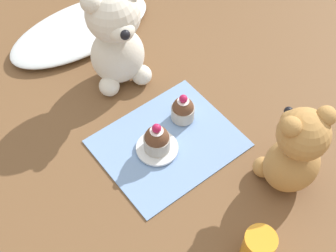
{
  "coord_description": "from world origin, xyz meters",
  "views": [
    {
      "loc": [
        -0.31,
        -0.39,
        0.73
      ],
      "look_at": [
        0.0,
        0.0,
        0.06
      ],
      "focal_mm": 50.0,
      "sensor_mm": 36.0,
      "label": 1
    }
  ],
  "objects_px": {
    "cupcake_near_cream_bear": "(183,109)",
    "cupcake_near_tan_bear": "(158,141)",
    "teddy_bear_cream": "(116,38)",
    "teddy_bear_tan": "(295,152)",
    "saucer_plate": "(158,149)",
    "juice_glass": "(258,249)"
  },
  "relations": [
    {
      "from": "teddy_bear_cream",
      "to": "cupcake_near_cream_bear",
      "type": "distance_m",
      "value": 0.19
    },
    {
      "from": "teddy_bear_cream",
      "to": "cupcake_near_tan_bear",
      "type": "distance_m",
      "value": 0.22
    },
    {
      "from": "teddy_bear_cream",
      "to": "juice_glass",
      "type": "relative_size",
      "value": 2.9
    },
    {
      "from": "juice_glass",
      "to": "cupcake_near_cream_bear",
      "type": "bearing_deg",
      "value": 73.29
    },
    {
      "from": "saucer_plate",
      "to": "cupcake_near_cream_bear",
      "type": "bearing_deg",
      "value": 21.1
    },
    {
      "from": "cupcake_near_cream_bear",
      "to": "saucer_plate",
      "type": "distance_m",
      "value": 0.09
    },
    {
      "from": "teddy_bear_cream",
      "to": "cupcake_near_tan_bear",
      "type": "xyz_separation_m",
      "value": [
        -0.05,
        -0.2,
        -0.07
      ]
    },
    {
      "from": "cupcake_near_cream_bear",
      "to": "cupcake_near_tan_bear",
      "type": "relative_size",
      "value": 0.94
    },
    {
      "from": "teddy_bear_tan",
      "to": "saucer_plate",
      "type": "relative_size",
      "value": 2.44
    },
    {
      "from": "teddy_bear_cream",
      "to": "saucer_plate",
      "type": "relative_size",
      "value": 2.85
    },
    {
      "from": "teddy_bear_cream",
      "to": "juice_glass",
      "type": "height_order",
      "value": "teddy_bear_cream"
    },
    {
      "from": "saucer_plate",
      "to": "juice_glass",
      "type": "xyz_separation_m",
      "value": [
        -0.0,
        -0.26,
        0.03
      ]
    },
    {
      "from": "cupcake_near_cream_bear",
      "to": "cupcake_near_tan_bear",
      "type": "distance_m",
      "value": 0.09
    },
    {
      "from": "juice_glass",
      "to": "saucer_plate",
      "type": "bearing_deg",
      "value": 89.37
    },
    {
      "from": "teddy_bear_cream",
      "to": "saucer_plate",
      "type": "xyz_separation_m",
      "value": [
        -0.05,
        -0.2,
        -0.1
      ]
    },
    {
      "from": "teddy_bear_tan",
      "to": "juice_glass",
      "type": "height_order",
      "value": "teddy_bear_tan"
    },
    {
      "from": "saucer_plate",
      "to": "juice_glass",
      "type": "height_order",
      "value": "juice_glass"
    },
    {
      "from": "cupcake_near_cream_bear",
      "to": "saucer_plate",
      "type": "relative_size",
      "value": 0.81
    },
    {
      "from": "teddy_bear_tan",
      "to": "saucer_plate",
      "type": "height_order",
      "value": "teddy_bear_tan"
    },
    {
      "from": "cupcake_near_cream_bear",
      "to": "teddy_bear_cream",
      "type": "bearing_deg",
      "value": 101.27
    },
    {
      "from": "cupcake_near_cream_bear",
      "to": "juice_glass",
      "type": "bearing_deg",
      "value": -106.71
    },
    {
      "from": "saucer_plate",
      "to": "juice_glass",
      "type": "bearing_deg",
      "value": -90.63
    }
  ]
}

